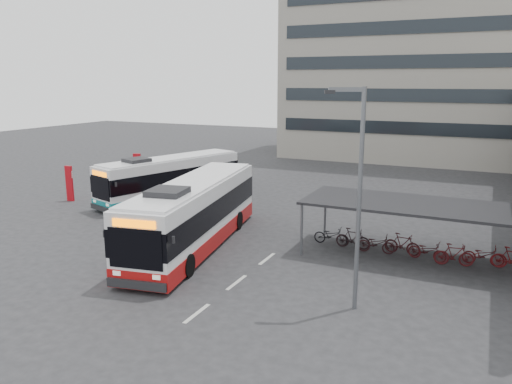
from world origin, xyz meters
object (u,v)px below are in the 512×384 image
at_px(pedestrian, 218,227).
at_px(bus_teal, 171,179).
at_px(bus_main, 194,214).
at_px(lamp_post, 357,187).

bearing_deg(pedestrian, bus_teal, 51.17).
relative_size(bus_main, bus_teal, 1.12).
distance_m(bus_teal, lamp_post, 19.24).
distance_m(bus_main, bus_teal, 10.23).
height_order(pedestrian, lamp_post, lamp_post).
height_order(bus_main, bus_teal, bus_main).
bearing_deg(bus_teal, lamp_post, -18.41).
bearing_deg(lamp_post, pedestrian, 128.50).
bearing_deg(lamp_post, bus_teal, 120.62).
height_order(bus_teal, lamp_post, lamp_post).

